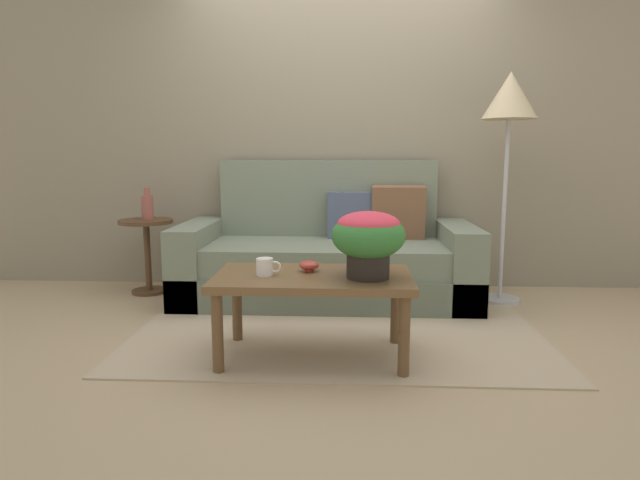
{
  "coord_description": "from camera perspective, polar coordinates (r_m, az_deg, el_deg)",
  "views": [
    {
      "loc": [
        0.06,
        -3.38,
        1.1
      ],
      "look_at": [
        -0.12,
        0.01,
        0.56
      ],
      "focal_mm": 30.24,
      "sensor_mm": 36.0,
      "label": 1
    }
  ],
  "objects": [
    {
      "name": "ground_plane",
      "position": [
        3.56,
        1.91,
        -8.94
      ],
      "size": [
        14.0,
        14.0,
        0.0
      ],
      "primitive_type": "plane",
      "color": "tan"
    },
    {
      "name": "wall_back",
      "position": [
        4.56,
        2.29,
        13.94
      ],
      "size": [
        6.4,
        0.12,
        2.97
      ],
      "primitive_type": "cube",
      "color": "gray",
      "rests_on": "ground"
    },
    {
      "name": "area_rug",
      "position": [
        3.48,
        1.88,
        -9.27
      ],
      "size": [
        2.48,
        1.72,
        0.01
      ],
      "primitive_type": "cube",
      "color": "tan",
      "rests_on": "ground"
    },
    {
      "name": "couch",
      "position": [
        4.13,
        0.88,
        -1.9
      ],
      "size": [
        2.2,
        0.93,
        1.05
      ],
      "color": "#626B59",
      "rests_on": "ground"
    },
    {
      "name": "coffee_table",
      "position": [
        2.89,
        -0.74,
        -4.88
      ],
      "size": [
        1.05,
        0.6,
        0.46
      ],
      "color": "brown",
      "rests_on": "ground"
    },
    {
      "name": "side_table",
      "position": [
        4.47,
        -17.84,
        -0.26
      ],
      "size": [
        0.42,
        0.42,
        0.59
      ],
      "color": "#4C331E",
      "rests_on": "ground"
    },
    {
      "name": "floor_lamp",
      "position": [
        4.18,
        19.41,
        12.98
      ],
      "size": [
        0.39,
        0.39,
        1.68
      ],
      "color": "#B2B2B7",
      "rests_on": "ground"
    },
    {
      "name": "potted_plant",
      "position": [
        2.77,
        5.15,
        0.37
      ],
      "size": [
        0.38,
        0.38,
        0.35
      ],
      "color": "black",
      "rests_on": "coffee_table"
    },
    {
      "name": "coffee_mug",
      "position": [
        2.86,
        -5.8,
        -2.84
      ],
      "size": [
        0.13,
        0.09,
        0.09
      ],
      "color": "white",
      "rests_on": "coffee_table"
    },
    {
      "name": "snack_bowl",
      "position": [
        2.95,
        -1.16,
        -2.71
      ],
      "size": [
        0.11,
        0.11,
        0.06
      ],
      "color": "#B2382D",
      "rests_on": "coffee_table"
    },
    {
      "name": "table_vase",
      "position": [
        4.44,
        -17.79,
        3.38
      ],
      "size": [
        0.09,
        0.09,
        0.25
      ],
      "color": "#934C42",
      "rests_on": "side_table"
    }
  ]
}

